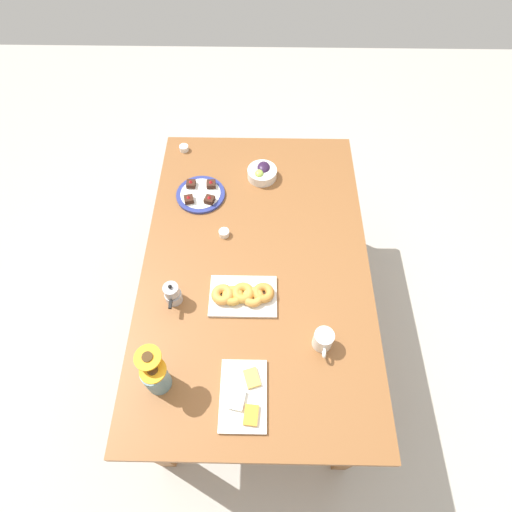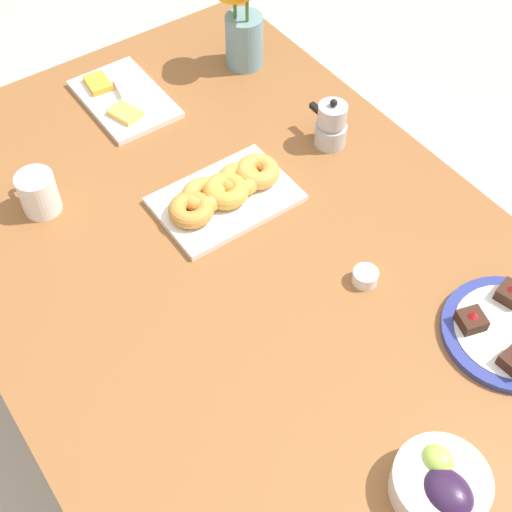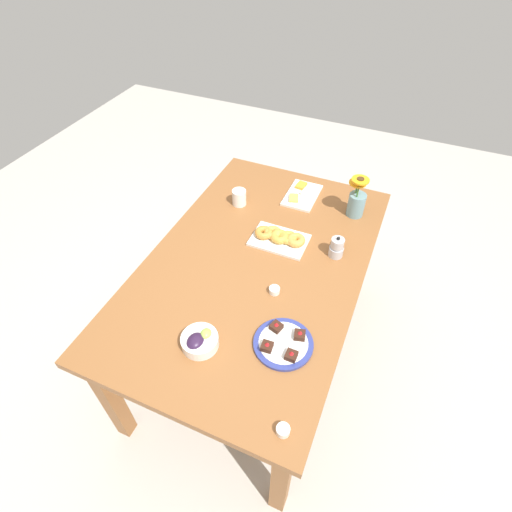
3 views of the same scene
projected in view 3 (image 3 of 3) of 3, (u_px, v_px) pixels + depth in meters
name	position (u px, v px, depth m)	size (l,w,h in m)	color
ground_plane	(256.00, 346.00, 2.43)	(6.00, 6.00, 0.00)	#B7B2A8
dining_table	(256.00, 274.00, 1.97)	(1.60, 1.00, 0.74)	brown
coffee_mug	(239.00, 197.00, 2.20)	(0.11, 0.08, 0.09)	white
grape_bowl	(200.00, 341.00, 1.56)	(0.15, 0.15, 0.07)	white
cheese_platter	(302.00, 195.00, 2.27)	(0.26, 0.17, 0.03)	white
croissant_platter	(280.00, 237.00, 2.00)	(0.19, 0.28, 0.05)	white
jam_cup_honey	(274.00, 290.00, 1.77)	(0.05, 0.05, 0.03)	white
jam_cup_berry	(283.00, 430.00, 1.34)	(0.05, 0.05, 0.03)	white
dessert_plate	(283.00, 343.00, 1.58)	(0.24, 0.24, 0.05)	navy
flower_vase	(357.00, 202.00, 2.10)	(0.12, 0.11, 0.24)	#6B939E
moka_pot	(337.00, 248.00, 1.91)	(0.11, 0.07, 0.12)	#B7B7BC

